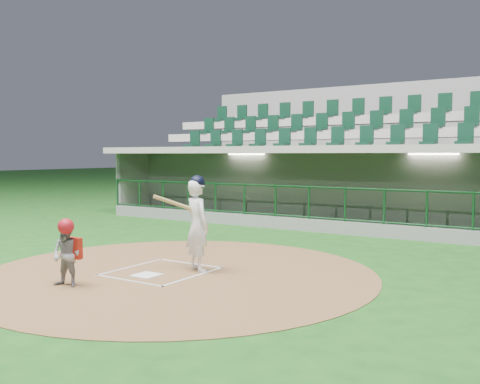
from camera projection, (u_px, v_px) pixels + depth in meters
name	position (u px, v px, depth m)	size (l,w,h in m)	color
ground	(172.00, 269.00, 10.04)	(120.00, 120.00, 0.00)	#164915
dirt_circle	(178.00, 273.00, 9.71)	(7.20, 7.20, 0.01)	brown
home_plate	(147.00, 275.00, 9.45)	(0.43, 0.43, 0.02)	white
batter_box_chalk	(162.00, 271.00, 9.79)	(1.55, 1.80, 0.01)	silver
dugout_structure	(340.00, 193.00, 16.44)	(16.40, 3.70, 3.00)	gray
seating_deck	(369.00, 175.00, 19.10)	(17.00, 6.72, 5.15)	slate
batter	(197.00, 223.00, 9.80)	(0.90, 0.95, 1.77)	white
catcher	(67.00, 252.00, 8.66)	(0.57, 0.49, 1.11)	gray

